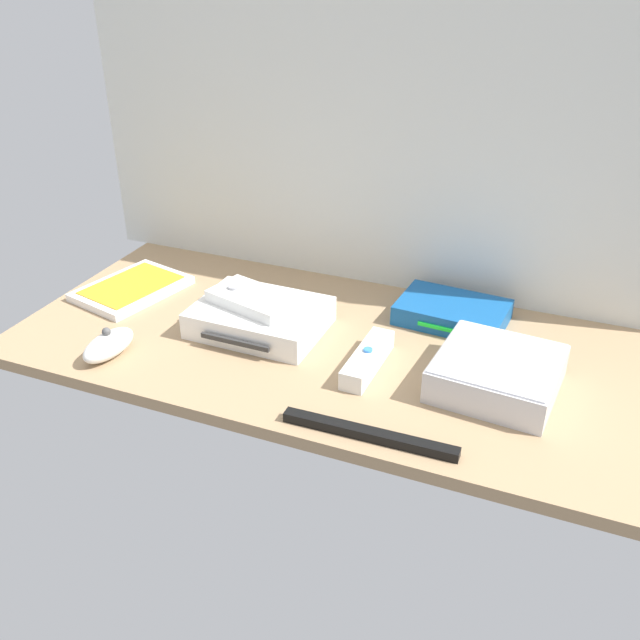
{
  "coord_description": "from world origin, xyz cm",
  "views": [
    {
      "loc": [
        37.28,
        -90.79,
        58.76
      ],
      "look_at": [
        0.0,
        0.0,
        4.0
      ],
      "focal_mm": 39.4,
      "sensor_mm": 36.0,
      "label": 1
    }
  ],
  "objects_px": {
    "mini_computer": "(497,373)",
    "remote_wand": "(368,359)",
    "network_router": "(452,312)",
    "remote_nunchuk": "(109,345)",
    "game_console": "(259,319)",
    "remote_classic_pad": "(252,300)",
    "game_case": "(132,288)",
    "sensor_bar": "(369,434)"
  },
  "relations": [
    {
      "from": "mini_computer",
      "to": "remote_wand",
      "type": "distance_m",
      "value": 0.19
    },
    {
      "from": "network_router",
      "to": "remote_nunchuk",
      "type": "bearing_deg",
      "value": -142.04
    },
    {
      "from": "mini_computer",
      "to": "network_router",
      "type": "relative_size",
      "value": 0.98
    },
    {
      "from": "game_console",
      "to": "remote_nunchuk",
      "type": "xyz_separation_m",
      "value": [
        -0.18,
        -0.16,
        -0.0
      ]
    },
    {
      "from": "remote_nunchuk",
      "to": "remote_classic_pad",
      "type": "distance_m",
      "value": 0.24
    },
    {
      "from": "mini_computer",
      "to": "game_case",
      "type": "relative_size",
      "value": 0.85
    },
    {
      "from": "network_router",
      "to": "remote_nunchuk",
      "type": "xyz_separation_m",
      "value": [
        -0.47,
        -0.32,
        0.0
      ]
    },
    {
      "from": "remote_classic_pad",
      "to": "game_console",
      "type": "bearing_deg",
      "value": 10.6
    },
    {
      "from": "remote_wand",
      "to": "game_case",
      "type": "bearing_deg",
      "value": 172.31
    },
    {
      "from": "remote_wand",
      "to": "remote_nunchuk",
      "type": "distance_m",
      "value": 0.4
    },
    {
      "from": "game_console",
      "to": "network_router",
      "type": "height_order",
      "value": "game_console"
    },
    {
      "from": "remote_nunchuk",
      "to": "sensor_bar",
      "type": "xyz_separation_m",
      "value": [
        0.44,
        -0.04,
        -0.01
      ]
    },
    {
      "from": "remote_wand",
      "to": "remote_classic_pad",
      "type": "bearing_deg",
      "value": 170.65
    },
    {
      "from": "mini_computer",
      "to": "remote_wand",
      "type": "relative_size",
      "value": 1.24
    },
    {
      "from": "remote_classic_pad",
      "to": "remote_wand",
      "type": "bearing_deg",
      "value": 4.07
    },
    {
      "from": "network_router",
      "to": "remote_classic_pad",
      "type": "distance_m",
      "value": 0.34
    },
    {
      "from": "remote_wand",
      "to": "sensor_bar",
      "type": "relative_size",
      "value": 0.62
    },
    {
      "from": "game_case",
      "to": "remote_nunchuk",
      "type": "bearing_deg",
      "value": -49.76
    },
    {
      "from": "mini_computer",
      "to": "game_case",
      "type": "bearing_deg",
      "value": 175.08
    },
    {
      "from": "game_console",
      "to": "remote_classic_pad",
      "type": "bearing_deg",
      "value": 176.45
    },
    {
      "from": "game_console",
      "to": "sensor_bar",
      "type": "relative_size",
      "value": 0.88
    },
    {
      "from": "game_console",
      "to": "remote_nunchuk",
      "type": "bearing_deg",
      "value": -137.43
    },
    {
      "from": "game_case",
      "to": "remote_nunchuk",
      "type": "xyz_separation_m",
      "value": [
        0.1,
        -0.2,
        0.01
      ]
    },
    {
      "from": "sensor_bar",
      "to": "mini_computer",
      "type": "bearing_deg",
      "value": 52.5
    },
    {
      "from": "remote_classic_pad",
      "to": "sensor_bar",
      "type": "distance_m",
      "value": 0.34
    },
    {
      "from": "game_case",
      "to": "sensor_bar",
      "type": "relative_size",
      "value": 0.9
    },
    {
      "from": "game_console",
      "to": "game_case",
      "type": "height_order",
      "value": "game_console"
    },
    {
      "from": "game_case",
      "to": "remote_wand",
      "type": "bearing_deg",
      "value": 4.34
    },
    {
      "from": "game_case",
      "to": "remote_classic_pad",
      "type": "relative_size",
      "value": 1.36
    },
    {
      "from": "game_case",
      "to": "remote_classic_pad",
      "type": "distance_m",
      "value": 0.28
    },
    {
      "from": "game_case",
      "to": "remote_nunchuk",
      "type": "distance_m",
      "value": 0.22
    },
    {
      "from": "game_console",
      "to": "game_case",
      "type": "bearing_deg",
      "value": 173.06
    },
    {
      "from": "game_case",
      "to": "sensor_bar",
      "type": "xyz_separation_m",
      "value": [
        0.54,
        -0.24,
        -0.0
      ]
    },
    {
      "from": "remote_nunchuk",
      "to": "remote_classic_pad",
      "type": "xyz_separation_m",
      "value": [
        0.17,
        0.16,
        0.03
      ]
    },
    {
      "from": "network_router",
      "to": "game_console",
      "type": "bearing_deg",
      "value": -148.0
    },
    {
      "from": "remote_wand",
      "to": "network_router",
      "type": "bearing_deg",
      "value": 67.48
    },
    {
      "from": "network_router",
      "to": "remote_wand",
      "type": "xyz_separation_m",
      "value": [
        -0.09,
        -0.19,
        -0.0
      ]
    },
    {
      "from": "remote_nunchuk",
      "to": "sensor_bar",
      "type": "bearing_deg",
      "value": 2.05
    },
    {
      "from": "sensor_bar",
      "to": "remote_classic_pad",
      "type": "bearing_deg",
      "value": 142.53
    },
    {
      "from": "mini_computer",
      "to": "remote_nunchuk",
      "type": "bearing_deg",
      "value": -166.23
    },
    {
      "from": "mini_computer",
      "to": "remote_classic_pad",
      "type": "bearing_deg",
      "value": 176.95
    },
    {
      "from": "sensor_bar",
      "to": "remote_nunchuk",
      "type": "bearing_deg",
      "value": 173.87
    }
  ]
}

